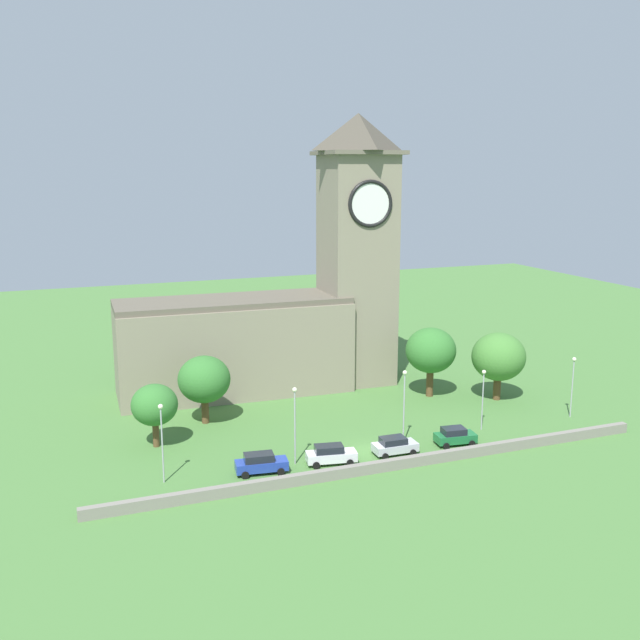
# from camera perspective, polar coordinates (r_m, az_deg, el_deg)

# --- Properties ---
(ground_plane) EXTENTS (200.00, 200.00, 0.00)m
(ground_plane) POSITION_cam_1_polar(r_m,az_deg,el_deg) (85.57, -0.40, -6.75)
(ground_plane) COLOR #477538
(church) EXTENTS (35.48, 10.95, 34.01)m
(church) POSITION_cam_1_polar(r_m,az_deg,el_deg) (90.24, -2.59, 1.29)
(church) COLOR gray
(church) RESTS_ON ground
(quay_barrier) EXTENTS (55.22, 0.70, 1.00)m
(quay_barrier) POSITION_cam_1_polar(r_m,az_deg,el_deg) (68.34, 5.60, -11.32)
(quay_barrier) COLOR gray
(quay_barrier) RESTS_ON ground
(car_blue) EXTENTS (4.97, 2.56, 1.91)m
(car_blue) POSITION_cam_1_polar(r_m,az_deg,el_deg) (67.37, -4.70, -11.22)
(car_blue) COLOR #233D9E
(car_blue) RESTS_ON ground
(car_white) EXTENTS (4.97, 2.67, 1.87)m
(car_white) POSITION_cam_1_polar(r_m,az_deg,el_deg) (69.12, 0.85, -10.58)
(car_white) COLOR silver
(car_white) RESTS_ON ground
(car_silver) EXTENTS (4.40, 2.33, 1.72)m
(car_silver) POSITION_cam_1_polar(r_m,az_deg,el_deg) (71.77, 5.91, -9.84)
(car_silver) COLOR silver
(car_silver) RESTS_ON ground
(car_green) EXTENTS (4.27, 2.58, 1.79)m
(car_green) POSITION_cam_1_polar(r_m,az_deg,el_deg) (74.92, 10.62, -9.00)
(car_green) COLOR #1E6B38
(car_green) RESTS_ON ground
(streetlamp_west_end) EXTENTS (0.44, 0.44, 7.31)m
(streetlamp_west_end) POSITION_cam_1_polar(r_m,az_deg,el_deg) (65.35, -12.41, -8.55)
(streetlamp_west_end) COLOR #9EA0A5
(streetlamp_west_end) RESTS_ON ground
(streetlamp_west_mid) EXTENTS (0.44, 0.44, 7.55)m
(streetlamp_west_mid) POSITION_cam_1_polar(r_m,az_deg,el_deg) (67.69, -2.00, -7.42)
(streetlamp_west_mid) COLOR #9EA0A5
(streetlamp_west_mid) RESTS_ON ground
(streetlamp_central) EXTENTS (0.44, 0.44, 7.72)m
(streetlamp_central) POSITION_cam_1_polar(r_m,az_deg,el_deg) (72.95, 6.68, -5.97)
(streetlamp_central) COLOR #9EA0A5
(streetlamp_central) RESTS_ON ground
(streetlamp_east_mid) EXTENTS (0.44, 0.44, 6.63)m
(streetlamp_east_mid) POSITION_cam_1_polar(r_m,az_deg,el_deg) (78.40, 12.77, -5.39)
(streetlamp_east_mid) COLOR #9EA0A5
(streetlamp_east_mid) RESTS_ON ground
(streetlamp_east_end) EXTENTS (0.44, 0.44, 6.94)m
(streetlamp_east_end) POSITION_cam_1_polar(r_m,az_deg,el_deg) (85.01, 19.36, -4.30)
(streetlamp_east_end) COLOR #9EA0A5
(streetlamp_east_end) RESTS_ON ground
(tree_riverside_east) EXTENTS (5.70, 5.70, 7.54)m
(tree_riverside_east) POSITION_cam_1_polar(r_m,az_deg,el_deg) (79.39, -9.14, -4.67)
(tree_riverside_east) COLOR brown
(tree_riverside_east) RESTS_ON ground
(tree_riverside_west) EXTENTS (4.63, 4.63, 6.46)m
(tree_riverside_west) POSITION_cam_1_polar(r_m,az_deg,el_deg) (73.88, -12.95, -6.58)
(tree_riverside_west) COLOR brown
(tree_riverside_west) RESTS_ON ground
(tree_churchyard) EXTENTS (6.40, 6.40, 8.22)m
(tree_churchyard) POSITION_cam_1_polar(r_m,az_deg,el_deg) (88.78, 13.94, -2.85)
(tree_churchyard) COLOR brown
(tree_churchyard) RESTS_ON ground
(tree_by_tower) EXTENTS (6.11, 6.11, 8.53)m
(tree_by_tower) POSITION_cam_1_polar(r_m,az_deg,el_deg) (88.39, 8.75, -2.41)
(tree_by_tower) COLOR brown
(tree_by_tower) RESTS_ON ground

